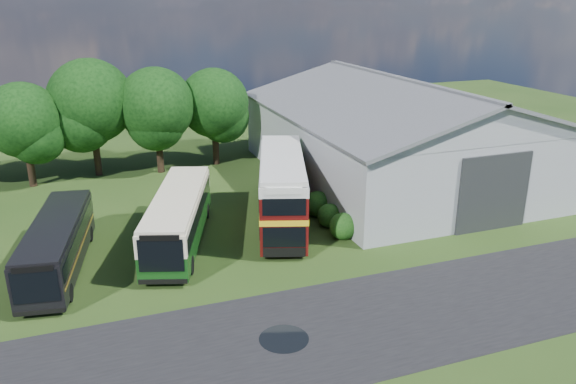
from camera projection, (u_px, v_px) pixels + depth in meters
name	position (u px, v px, depth m)	size (l,w,h in m)	color
ground	(292.00, 300.00, 27.67)	(120.00, 120.00, 0.00)	#203912
asphalt_road	(375.00, 320.00, 25.99)	(60.00, 8.00, 0.02)	black
puddle	(284.00, 339.00, 24.53)	(2.20, 2.20, 0.01)	black
storage_shed	(396.00, 127.00, 45.33)	(18.80, 24.80, 8.15)	gray
tree_left_b	(23.00, 120.00, 42.53)	(5.78, 5.78, 8.16)	black
tree_mid	(91.00, 101.00, 45.00)	(6.80, 6.80, 9.60)	black
tree_right_a	(156.00, 106.00, 45.90)	(6.26, 6.26, 8.83)	black
tree_right_b	(214.00, 103.00, 48.32)	(5.98, 5.98, 8.45)	black
shrub_front	(342.00, 238.00, 34.81)	(1.70, 1.70, 1.70)	#194714
shrub_mid	(329.00, 226.00, 36.58)	(1.60, 1.60, 1.60)	#194714
shrub_back	(317.00, 215.00, 38.35)	(1.80, 1.80, 1.80)	#194714
bus_green_single	(178.00, 217.00, 33.48)	(6.12, 11.70, 3.16)	black
bus_maroon_double	(282.00, 191.00, 36.00)	(6.09, 11.25, 4.70)	black
bus_dark_single	(58.00, 244.00, 30.25)	(4.03, 10.62, 2.86)	black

